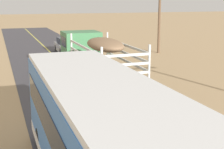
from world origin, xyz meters
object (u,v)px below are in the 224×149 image
object	(u,v)px
power_pole_mid	(159,13)
bus	(104,143)
livestock_truck	(89,52)
car_far	(67,46)

from	to	relation	value
power_pole_mid	bus	bearing A→B (deg)	-120.27
livestock_truck	car_far	distance (m)	11.24
livestock_truck	power_pole_mid	world-z (taller)	power_pole_mid
livestock_truck	bus	world-z (taller)	bus
livestock_truck	bus	bearing A→B (deg)	-104.05
bus	power_pole_mid	xyz separation A→B (m)	(12.62, 21.62, 2.14)
livestock_truck	bus	distance (m)	13.75
livestock_truck	car_far	world-z (taller)	livestock_truck
bus	power_pole_mid	size ratio (longest dim) A/B	1.39
bus	power_pole_mid	bearing A→B (deg)	59.73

